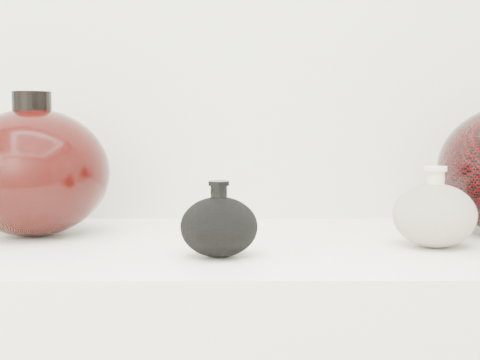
{
  "coord_description": "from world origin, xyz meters",
  "views": [
    {
      "loc": [
        -0.03,
        -0.05,
        1.08
      ],
      "look_at": [
        -0.03,
        0.92,
        1.0
      ],
      "focal_mm": 50.0,
      "sensor_mm": 36.0,
      "label": 1
    }
  ],
  "objects": [
    {
      "name": "black_gourd_vase",
      "position": [
        -0.06,
        0.84,
        0.94
      ],
      "size": [
        0.11,
        0.11,
        0.1
      ],
      "color": "black",
      "rests_on": "display_counter"
    },
    {
      "name": "cream_gourd_vase",
      "position": [
        0.26,
        0.91,
        0.95
      ],
      "size": [
        0.15,
        0.15,
        0.12
      ],
      "color": "#C2B499",
      "rests_on": "display_counter"
    },
    {
      "name": "left_round_pot",
      "position": [
        -0.36,
        1.01,
        1.0
      ],
      "size": [
        0.3,
        0.3,
        0.23
      ],
      "color": "black",
      "rests_on": "display_counter"
    }
  ]
}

